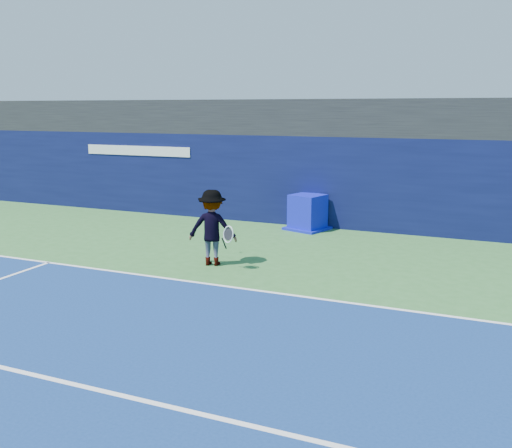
# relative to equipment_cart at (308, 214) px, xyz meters

# --- Properties ---
(ground) EXTENTS (80.00, 80.00, 0.00)m
(ground) POSITION_rel_equipment_cart_xyz_m (0.16, -9.56, -0.53)
(ground) COLOR #336C30
(ground) RESTS_ON ground
(baseline) EXTENTS (24.00, 0.10, 0.01)m
(baseline) POSITION_rel_equipment_cart_xyz_m (0.16, -6.56, -0.52)
(baseline) COLOR white
(baseline) RESTS_ON ground
(service_line) EXTENTS (24.00, 0.10, 0.01)m
(service_line) POSITION_rel_equipment_cart_xyz_m (0.16, -11.56, -0.52)
(service_line) COLOR white
(service_line) RESTS_ON ground
(stadium_band) EXTENTS (36.00, 3.00, 1.20)m
(stadium_band) POSITION_rel_equipment_cart_xyz_m (0.16, 1.94, 3.07)
(stadium_band) COLOR black
(stadium_band) RESTS_ON back_wall_assembly
(back_wall_assembly) EXTENTS (36.00, 1.03, 3.00)m
(back_wall_assembly) POSITION_rel_equipment_cart_xyz_m (0.15, 0.94, 0.97)
(back_wall_assembly) COLOR #0A0F38
(back_wall_assembly) RESTS_ON ground
(equipment_cart) EXTENTS (1.51, 1.51, 1.15)m
(equipment_cart) POSITION_rel_equipment_cart_xyz_m (0.00, 0.00, 0.00)
(equipment_cart) COLOR #0C11B5
(equipment_cart) RESTS_ON ground
(tennis_player) EXTENTS (1.45, 0.98, 1.92)m
(tennis_player) POSITION_rel_equipment_cart_xyz_m (-0.88, -5.03, 0.43)
(tennis_player) COLOR silver
(tennis_player) RESTS_ON ground
(tennis_ball) EXTENTS (0.07, 0.07, 0.07)m
(tennis_ball) POSITION_rel_equipment_cart_xyz_m (-1.31, -4.19, 0.68)
(tennis_ball) COLOR #D3EB1A
(tennis_ball) RESTS_ON ground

